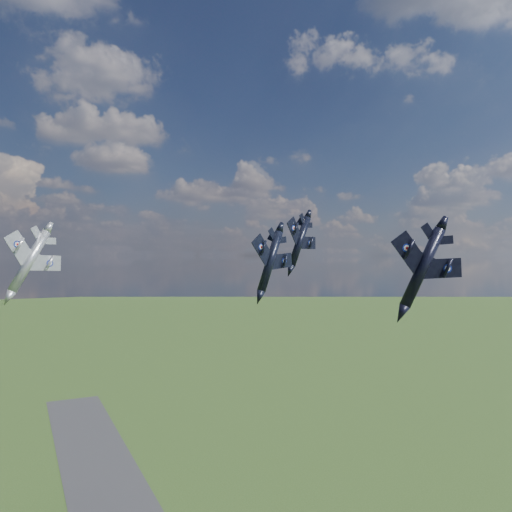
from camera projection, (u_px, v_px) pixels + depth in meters
name	position (u px, v px, depth m)	size (l,w,h in m)	color
jet_lead_navy	(270.00, 261.00, 79.80)	(10.17, 14.18, 2.93)	black
jet_right_navy	(423.00, 267.00, 68.82)	(11.64, 16.23, 3.36)	black
jet_high_navy	(300.00, 241.00, 108.02)	(11.82, 16.48, 3.41)	black
jet_left_silver	(29.00, 261.00, 76.39)	(10.44, 14.56, 3.01)	#979BA1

